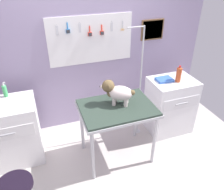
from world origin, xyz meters
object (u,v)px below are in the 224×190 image
at_px(counter_left, 9,133).
at_px(cabinet_right, 170,105).
at_px(grooming_table, 117,112).
at_px(stool, 16,190).
at_px(dog, 117,92).
at_px(grooming_arm, 139,89).
at_px(soda_bottle, 179,74).

height_order(counter_left, cabinet_right, cabinet_right).
distance_m(grooming_table, stool, 1.44).
xyz_separation_m(dog, cabinet_right, (1.00, 0.22, -0.57)).
distance_m(grooming_table, dog, 0.27).
height_order(grooming_arm, cabinet_right, grooming_arm).
bearing_deg(grooming_table, cabinet_right, 16.15).
bearing_deg(counter_left, grooming_table, -17.43).
bearing_deg(grooming_table, dog, 74.80).
bearing_deg(counter_left, grooming_arm, -1.92).
distance_m(stool, soda_bottle, 2.55).
bearing_deg(stool, grooming_table, 23.88).
bearing_deg(cabinet_right, grooming_arm, 171.51).
relative_size(grooming_table, soda_bottle, 3.85).
xyz_separation_m(cabinet_right, soda_bottle, (0.03, -0.05, 0.57)).
distance_m(grooming_table, cabinet_right, 1.11).
relative_size(counter_left, stool, 1.54).
distance_m(dog, soda_bottle, 1.05).
bearing_deg(cabinet_right, soda_bottle, -55.19).
distance_m(grooming_arm, dog, 0.60).
height_order(grooming_table, stool, grooming_table).
height_order(dog, stool, dog).
distance_m(grooming_table, soda_bottle, 1.12).
relative_size(cabinet_right, soda_bottle, 3.60).
height_order(dog, soda_bottle, dog).
relative_size(grooming_table, grooming_arm, 0.56).
height_order(cabinet_right, stool, cabinet_right).
distance_m(grooming_table, grooming_arm, 0.62).
xyz_separation_m(grooming_table, stool, (-1.29, -0.57, -0.28)).
bearing_deg(dog, grooming_arm, 32.47).
distance_m(dog, counter_left, 1.57).
bearing_deg(soda_bottle, grooming_arm, 167.19).
height_order(dog, cabinet_right, dog).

